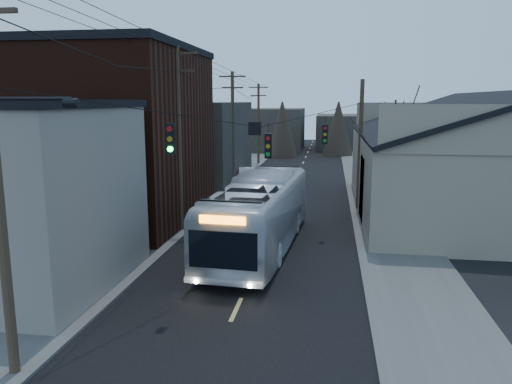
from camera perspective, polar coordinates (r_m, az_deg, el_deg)
road_surface at (r=38.81m, az=3.79°, el=-0.22°), size 9.00×110.00×0.02m
sidewalk_left at (r=39.85m, az=-5.57°, el=0.10°), size 4.00×110.00×0.12m
sidewalk_right at (r=38.83m, az=13.39°, el=-0.41°), size 4.00×110.00×0.12m
building_clapboard at (r=21.20m, az=-26.45°, el=-0.64°), size 8.00×8.00×7.00m
building_brick at (r=31.00m, az=-16.59°, el=5.99°), size 10.00×12.00×10.00m
building_left_far at (r=45.93m, az=-7.48°, el=5.76°), size 9.00×14.00×7.00m
warehouse at (r=34.76m, az=25.00°, el=2.06°), size 16.16×20.60×7.73m
building_far_left at (r=73.70m, az=1.41°, el=7.18°), size 10.00×12.00×6.00m
building_far_right at (r=78.26m, az=11.43°, el=6.80°), size 12.00×14.00×5.00m
bare_tree at (r=28.45m, az=15.33°, el=2.85°), size 0.40×0.40×7.20m
utility_lines at (r=32.83m, az=-2.43°, el=6.55°), size 11.24×45.28×10.50m
bus at (r=24.09m, az=0.38°, el=-2.51°), size 3.87×12.92×3.55m
parked_car at (r=44.70m, az=-1.11°, el=2.00°), size 1.81×3.89×1.23m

